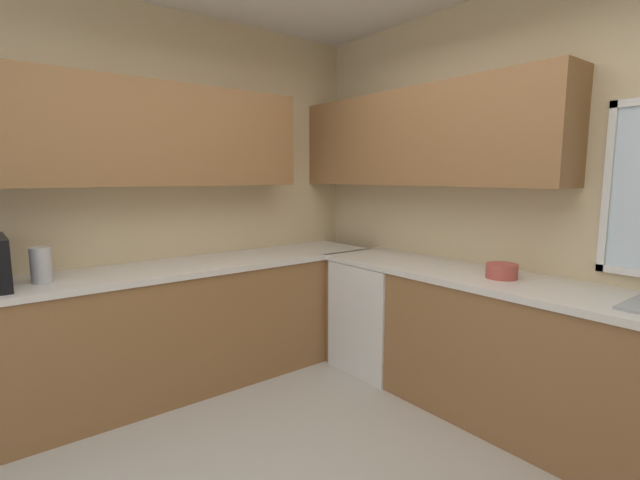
{
  "coord_description": "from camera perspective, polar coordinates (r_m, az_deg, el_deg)",
  "views": [
    {
      "loc": [
        1.49,
        -1.13,
        1.52
      ],
      "look_at": [
        -0.54,
        0.47,
        1.15
      ],
      "focal_mm": 25.45,
      "sensor_mm": 36.0,
      "label": 1
    }
  ],
  "objects": [
    {
      "name": "bowl",
      "position": [
        3.0,
        21.88,
        -3.63
      ],
      "size": [
        0.19,
        0.19,
        0.09
      ],
      "primitive_type": "cylinder",
      "color": "#B74C42",
      "rests_on": "counter_run_back"
    },
    {
      "name": "room_shell",
      "position": [
        2.47,
        3.23,
        14.65
      ],
      "size": [
        3.93,
        3.62,
        2.78
      ],
      "color": "beige",
      "rests_on": "ground_plane"
    },
    {
      "name": "counter_run_back",
      "position": [
        3.06,
        24.13,
        -13.13
      ],
      "size": [
        3.02,
        0.65,
        0.9
      ],
      "color": "olive",
      "rests_on": "ground_plane"
    },
    {
      "name": "dishwasher",
      "position": [
        3.68,
        7.71,
        -9.33
      ],
      "size": [
        0.6,
        0.6,
        0.85
      ],
      "primitive_type": "cube",
      "color": "white",
      "rests_on": "ground_plane"
    },
    {
      "name": "kettle",
      "position": [
        3.13,
        -31.66,
        -2.7
      ],
      "size": [
        0.11,
        0.11,
        0.21
      ],
      "primitive_type": "cylinder",
      "color": "#B7B7BC",
      "rests_on": "counter_run_left"
    },
    {
      "name": "counter_run_left",
      "position": [
        3.46,
        -17.6,
        -10.38
      ],
      "size": [
        0.65,
        3.23,
        0.9
      ],
      "color": "olive",
      "rests_on": "ground_plane"
    }
  ]
}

